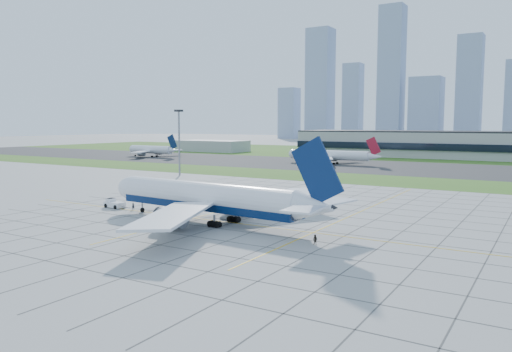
# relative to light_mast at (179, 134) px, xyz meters

# --- Properties ---
(ground) EXTENTS (1400.00, 1400.00, 0.00)m
(ground) POSITION_rel_light_mast_xyz_m (70.00, -65.00, -16.18)
(ground) COLOR #9E9E98
(ground) RESTS_ON ground
(grass_median) EXTENTS (700.00, 35.00, 0.04)m
(grass_median) POSITION_rel_light_mast_xyz_m (70.00, 25.00, -16.16)
(grass_median) COLOR #35601B
(grass_median) RESTS_ON ground
(asphalt_taxiway) EXTENTS (700.00, 75.00, 0.04)m
(asphalt_taxiway) POSITION_rel_light_mast_xyz_m (70.00, 80.00, -16.15)
(asphalt_taxiway) COLOR #383838
(asphalt_taxiway) RESTS_ON ground
(grass_far) EXTENTS (700.00, 145.00, 0.04)m
(grass_far) POSITION_rel_light_mast_xyz_m (70.00, 190.00, -16.16)
(grass_far) COLOR #35601B
(grass_far) RESTS_ON ground
(apron_markings) EXTENTS (120.00, 130.00, 0.03)m
(apron_markings) POSITION_rel_light_mast_xyz_m (70.43, -53.91, -16.17)
(apron_markings) COLOR #474744
(apron_markings) RESTS_ON ground
(service_block) EXTENTS (50.00, 25.00, 8.00)m
(service_block) POSITION_rel_light_mast_xyz_m (-90.00, 145.00, -12.18)
(service_block) COLOR #B7B7B2
(service_block) RESTS_ON ground
(light_mast) EXTENTS (2.50, 2.50, 25.60)m
(light_mast) POSITION_rel_light_mast_xyz_m (0.00, 0.00, 0.00)
(light_mast) COLOR gray
(light_mast) RESTS_ON ground
(city_skyline) EXTENTS (523.00, 32.40, 160.00)m
(city_skyline) POSITION_rel_light_mast_xyz_m (61.29, 455.00, 42.91)
(city_skyline) COLOR #93A5C0
(city_skyline) RESTS_ON ground
(airliner) EXTENTS (57.54, 58.11, 18.11)m
(airliner) POSITION_rel_light_mast_xyz_m (65.25, -69.11, -11.23)
(airliner) COLOR white
(airliner) RESTS_ON ground
(pushback_tug) EXTENTS (7.90, 3.11, 2.18)m
(pushback_tug) POSITION_rel_light_mast_xyz_m (35.01, -66.46, -15.21)
(pushback_tug) COLOR white
(pushback_tug) RESTS_ON ground
(crew_near) EXTENTS (0.68, 0.72, 1.65)m
(crew_near) POSITION_rel_light_mast_xyz_m (41.10, -66.09, -15.36)
(crew_near) COLOR black
(crew_near) RESTS_ON ground
(crew_far) EXTENTS (0.94, 0.79, 1.74)m
(crew_far) POSITION_rel_light_mast_xyz_m (92.23, -75.38, -15.31)
(crew_far) COLOR black
(crew_far) RESTS_ON ground
(distant_jet_0) EXTENTS (35.56, 42.66, 14.08)m
(distant_jet_0) POSITION_rel_light_mast_xyz_m (-85.22, 75.99, -11.70)
(distant_jet_0) COLOR white
(distant_jet_0) RESTS_ON ground
(distant_jet_1) EXTENTS (46.63, 42.66, 14.08)m
(distant_jet_1) POSITION_rel_light_mast_xyz_m (28.66, 82.56, -11.69)
(distant_jet_1) COLOR white
(distant_jet_1) RESTS_ON ground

